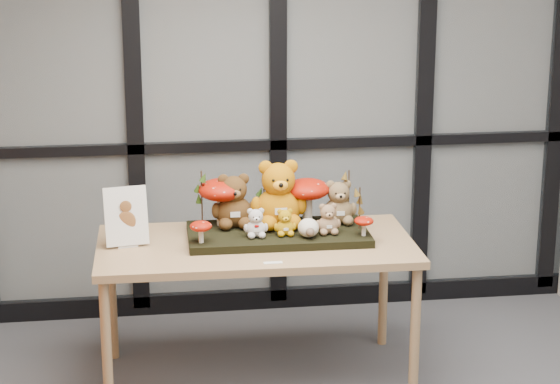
{
  "coord_description": "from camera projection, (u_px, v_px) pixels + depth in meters",
  "views": [
    {
      "loc": [
        -1.27,
        -3.43,
        2.4
      ],
      "look_at": [
        -0.58,
        1.44,
        1.04
      ],
      "focal_mm": 65.0,
      "sensor_mm": 36.0,
      "label": 1
    }
  ],
  "objects": [
    {
      "name": "sprig_dry_mid_right",
      "position": [
        360.0,
        208.0,
        5.27
      ],
      "size": [
        0.05,
        0.05,
        0.22
      ],
      "primitive_type": null,
      "color": "brown",
      "rests_on": "diorama_tray"
    },
    {
      "name": "sign_holder",
      "position": [
        126.0,
        219.0,
        5.11
      ],
      "size": [
        0.23,
        0.1,
        0.31
      ],
      "rotation": [
        0.0,
        0.0,
        0.17
      ],
      "color": "silver",
      "rests_on": "display_table"
    },
    {
      "name": "bear_beige_small",
      "position": [
        328.0,
        217.0,
        5.2
      ],
      "size": [
        0.14,
        0.12,
        0.17
      ],
      "primitive_type": null,
      "rotation": [
        0.0,
        0.0,
        -0.02
      ],
      "color": "#936F4D",
      "rests_on": "diorama_tray"
    },
    {
      "name": "mushroom_back_right",
      "position": [
        308.0,
        199.0,
        5.38
      ],
      "size": [
        0.24,
        0.24,
        0.26
      ],
      "primitive_type": null,
      "color": "#9C1305",
      "rests_on": "diorama_tray"
    },
    {
      "name": "display_table",
      "position": [
        256.0,
        254.0,
        5.22
      ],
      "size": [
        1.64,
        0.84,
        0.76
      ],
      "rotation": [
        0.0,
        0.0,
        -0.02
      ],
      "color": "tan",
      "rests_on": "floor"
    },
    {
      "name": "diorama_tray",
      "position": [
        278.0,
        234.0,
        5.27
      ],
      "size": [
        0.94,
        0.48,
        0.04
      ],
      "primitive_type": "cube",
      "rotation": [
        0.0,
        0.0,
        -0.02
      ],
      "color": "black",
      "rests_on": "display_table"
    },
    {
      "name": "sprig_green_mid_left",
      "position": [
        220.0,
        200.0,
        5.37
      ],
      "size": [
        0.05,
        0.05,
        0.26
      ],
      "primitive_type": null,
      "color": "#1A350C",
      "rests_on": "diorama_tray"
    },
    {
      "name": "mushroom_back_left",
      "position": [
        222.0,
        200.0,
        5.33
      ],
      "size": [
        0.25,
        0.25,
        0.27
      ],
      "primitive_type": null,
      "color": "#9C1305",
      "rests_on": "diorama_tray"
    },
    {
      "name": "sprig_green_centre",
      "position": [
        264.0,
        205.0,
        5.41
      ],
      "size": [
        0.05,
        0.05,
        0.18
      ],
      "primitive_type": null,
      "color": "#1A350C",
      "rests_on": "diorama_tray"
    },
    {
      "name": "sprig_green_far_left",
      "position": [
        202.0,
        199.0,
        5.3
      ],
      "size": [
        0.05,
        0.05,
        0.3
      ],
      "primitive_type": null,
      "color": "#1A350C",
      "rests_on": "diorama_tray"
    },
    {
      "name": "mushroom_front_right",
      "position": [
        364.0,
        225.0,
        5.17
      ],
      "size": [
        0.1,
        0.1,
        0.11
      ],
      "primitive_type": null,
      "color": "#9C1305",
      "rests_on": "diorama_tray"
    },
    {
      "name": "sprig_dry_far_right",
      "position": [
        349.0,
        196.0,
        5.37
      ],
      "size": [
        0.05,
        0.05,
        0.29
      ],
      "primitive_type": null,
      "color": "brown",
      "rests_on": "diorama_tray"
    },
    {
      "name": "plush_cream_hedgehog",
      "position": [
        308.0,
        227.0,
        5.15
      ],
      "size": [
        0.08,
        0.08,
        0.11
      ],
      "primitive_type": null,
      "rotation": [
        0.0,
        0.0,
        -0.02
      ],
      "color": "white",
      "rests_on": "diorama_tray"
    },
    {
      "name": "label_card",
      "position": [
        273.0,
        263.0,
        4.9
      ],
      "size": [
        0.09,
        0.03,
        0.0
      ],
      "primitive_type": "cube",
      "color": "white",
      "rests_on": "display_table"
    },
    {
      "name": "bear_small_yellow",
      "position": [
        285.0,
        221.0,
        5.18
      ],
      "size": [
        0.12,
        0.11,
        0.15
      ],
      "primitive_type": null,
      "rotation": [
        0.0,
        0.0,
        -0.02
      ],
      "color": "#C28D0B",
      "rests_on": "diorama_tray"
    },
    {
      "name": "bear_brown_medium",
      "position": [
        234.0,
        197.0,
        5.31
      ],
      "size": [
        0.24,
        0.22,
        0.31
      ],
      "primitive_type": null,
      "rotation": [
        0.0,
        0.0,
        -0.02
      ],
      "color": "#4E3115",
      "rests_on": "diorama_tray"
    },
    {
      "name": "bear_tan_back",
      "position": [
        338.0,
        199.0,
        5.37
      ],
      "size": [
        0.2,
        0.18,
        0.26
      ],
      "primitive_type": null,
      "rotation": [
        0.0,
        0.0,
        -0.02
      ],
      "color": "brown",
      "rests_on": "diorama_tray"
    },
    {
      "name": "room_shell",
      "position": [
        496.0,
        120.0,
        3.64
      ],
      "size": [
        5.0,
        5.0,
        5.0
      ],
      "color": "beige",
      "rests_on": "floor"
    },
    {
      "name": "bear_white_bow",
      "position": [
        256.0,
        221.0,
        5.15
      ],
      "size": [
        0.13,
        0.12,
        0.17
      ],
      "primitive_type": null,
      "rotation": [
        0.0,
        0.0,
        -0.02
      ],
      "color": "silver",
      "rests_on": "diorama_tray"
    },
    {
      "name": "bear_pooh_yellow",
      "position": [
        278.0,
        190.0,
        5.3
      ],
      "size": [
        0.3,
        0.27,
        0.39
      ],
      "primitive_type": null,
      "rotation": [
        0.0,
        0.0,
        -0.02
      ],
      "color": "#BF7107",
      "rests_on": "diorama_tray"
    },
    {
      "name": "glass_partition",
      "position": [
        352.0,
        82.0,
        6.07
      ],
      "size": [
        4.9,
        0.06,
        2.78
      ],
      "color": "#2D383F",
      "rests_on": "floor"
    },
    {
      "name": "mushroom_front_left",
      "position": [
        201.0,
        231.0,
        5.06
      ],
      "size": [
        0.11,
        0.11,
        0.12
      ],
      "primitive_type": null,
      "color": "#9C1305",
      "rests_on": "diorama_tray"
    }
  ]
}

